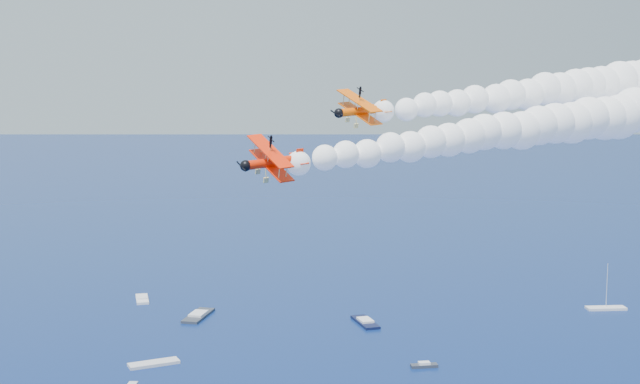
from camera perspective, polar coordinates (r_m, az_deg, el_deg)
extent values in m
cube|color=silver|center=(262.87, -11.67, -6.94)|extent=(4.04, 11.03, 0.70)
cube|color=silver|center=(260.75, 18.36, -7.29)|extent=(11.53, 4.91, 0.70)
cube|color=#2D323C|center=(242.56, -8.04, -8.09)|extent=(10.06, 15.25, 0.70)
cube|color=#2E323D|center=(201.82, 6.89, -11.32)|extent=(6.25, 2.27, 0.70)
cube|color=silver|center=(205.53, -10.92, -11.05)|extent=(12.08, 6.44, 0.70)
cube|color=black|center=(234.33, 3.01, -8.58)|extent=(5.31, 13.00, 0.70)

